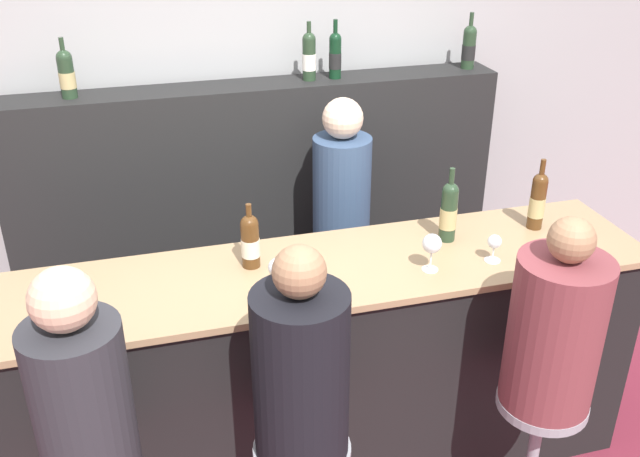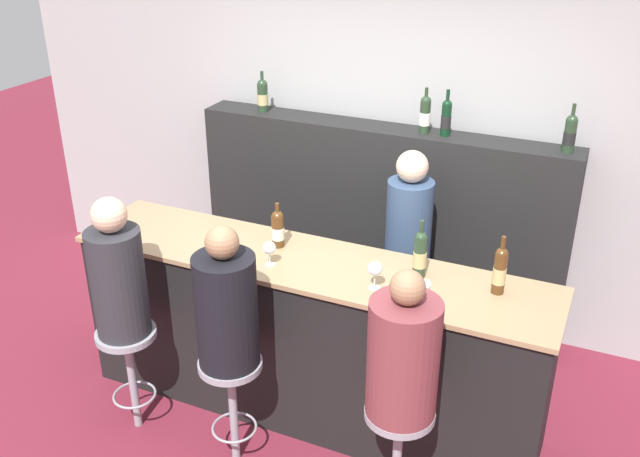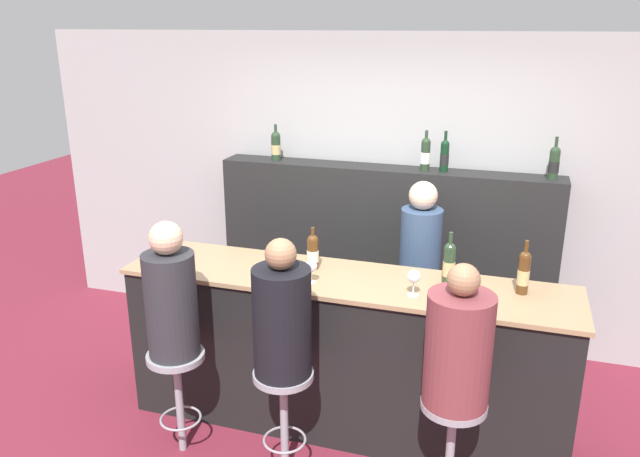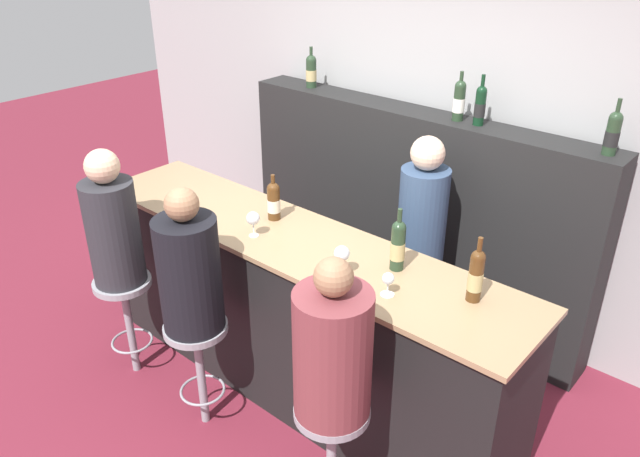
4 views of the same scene
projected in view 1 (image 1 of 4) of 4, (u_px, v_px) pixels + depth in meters
wall_back at (249, 117)px, 4.14m from camera, size 6.40×0.05×2.60m
bar_counter at (315, 373)px, 3.23m from camera, size 2.94×0.64×1.10m
back_bar_cabinet at (260, 214)px, 4.19m from camera, size 2.76×0.28×1.56m
wine_bottle_counter_0 at (250, 241)px, 2.96m from camera, size 0.08×0.08×0.29m
wine_bottle_counter_1 at (449, 211)px, 3.16m from camera, size 0.08×0.08×0.35m
wine_bottle_counter_2 at (538, 200)px, 3.27m from camera, size 0.07×0.07×0.34m
wine_bottle_backbar_0 at (66, 74)px, 3.55m from camera, size 0.08×0.08×0.30m
wine_bottle_backbar_1 at (309, 56)px, 3.85m from camera, size 0.07×0.07×0.31m
wine_bottle_backbar_2 at (335, 55)px, 3.88m from camera, size 0.07×0.07×0.32m
wine_bottle_backbar_3 at (469, 46)px, 4.08m from camera, size 0.08×0.08×0.32m
wine_glass_0 at (278, 268)px, 2.78m from camera, size 0.08×0.08×0.15m
wine_glass_1 at (432, 244)px, 2.93m from camera, size 0.08×0.08×0.17m
wine_glass_2 at (494, 243)px, 3.01m from camera, size 0.07×0.07×0.12m
guest_seated_left at (82, 401)px, 2.26m from camera, size 0.31×0.31×0.86m
guest_seated_middle at (301, 369)px, 2.44m from camera, size 0.34×0.34×0.83m
bar_stool_right at (537, 429)px, 2.91m from camera, size 0.36×0.36×0.71m
guest_seated_right at (556, 328)px, 2.69m from camera, size 0.36×0.36×0.80m
bartender at (341, 246)px, 3.92m from camera, size 0.31×0.31×1.57m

